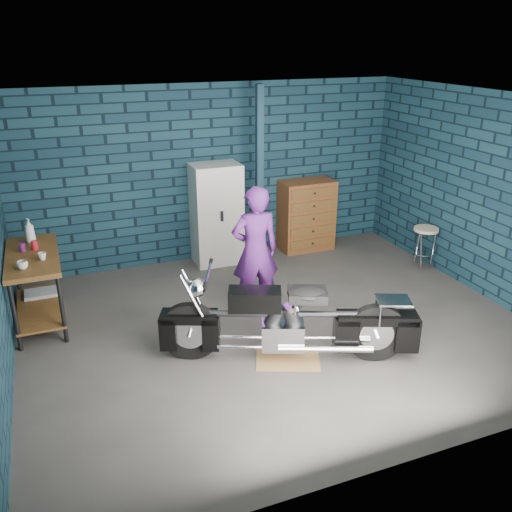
{
  "coord_description": "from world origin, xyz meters",
  "views": [
    {
      "loc": [
        -2.37,
        -5.35,
        3.35
      ],
      "look_at": [
        -0.15,
        0.3,
        0.85
      ],
      "focal_mm": 38.0,
      "sensor_mm": 36.0,
      "label": 1
    }
  ],
  "objects": [
    {
      "name": "locker",
      "position": [
        -0.04,
        2.23,
        0.78
      ],
      "size": [
        0.73,
        0.52,
        1.56
      ],
      "primitive_type": "cube",
      "color": "silver",
      "rests_on": "ground"
    },
    {
      "name": "mug_red",
      "position": [
        -2.64,
        1.34,
        0.97
      ],
      "size": [
        0.1,
        0.1,
        0.11
      ],
      "primitive_type": "cylinder",
      "rotation": [
        0.0,
        0.0,
        -0.33
      ],
      "color": "#A71621",
      "rests_on": "workbench"
    },
    {
      "name": "ground",
      "position": [
        0.0,
        0.0,
        0.0
      ],
      "size": [
        6.0,
        6.0,
        0.0
      ],
      "primitive_type": "plane",
      "color": "#454341",
      "rests_on": "ground"
    },
    {
      "name": "mug_purple",
      "position": [
        -2.78,
        1.35,
        0.96
      ],
      "size": [
        0.09,
        0.09,
        0.1
      ],
      "primitive_type": "cylinder",
      "rotation": [
        0.0,
        0.0,
        0.27
      ],
      "color": "#5F1A68",
      "rests_on": "workbench"
    },
    {
      "name": "support_post",
      "position": [
        0.55,
        1.95,
        1.35
      ],
      "size": [
        0.1,
        0.1,
        2.7
      ],
      "primitive_type": "cube",
      "color": "#122B3A",
      "rests_on": "ground"
    },
    {
      "name": "workbench",
      "position": [
        -2.68,
        1.19,
        0.46
      ],
      "size": [
        0.6,
        1.4,
        0.91
      ],
      "primitive_type": "cube",
      "color": "brown",
      "rests_on": "ground"
    },
    {
      "name": "storage_bin",
      "position": [
        -2.66,
        1.53,
        0.13
      ],
      "size": [
        0.41,
        0.29,
        0.26
      ],
      "primitive_type": "cube",
      "color": "#999BA2",
      "rests_on": "ground"
    },
    {
      "name": "bottle",
      "position": [
        -2.68,
        1.63,
        1.07
      ],
      "size": [
        0.16,
        0.16,
        0.31
      ],
      "primitive_type": "imported",
      "rotation": [
        0.0,
        0.0,
        0.37
      ],
      "color": "#999BA2",
      "rests_on": "workbench"
    },
    {
      "name": "cup_b",
      "position": [
        -2.56,
        0.96,
        0.95
      ],
      "size": [
        0.1,
        0.1,
        0.09
      ],
      "primitive_type": "imported",
      "rotation": [
        0.0,
        0.0,
        -0.13
      ],
      "color": "#BDAC8E",
      "rests_on": "workbench"
    },
    {
      "name": "cup_a",
      "position": [
        -2.77,
        0.76,
        0.96
      ],
      "size": [
        0.16,
        0.16,
        0.09
      ],
      "primitive_type": "imported",
      "rotation": [
        0.0,
        0.0,
        -0.42
      ],
      "color": "#BDAC8E",
      "rests_on": "workbench"
    },
    {
      "name": "shop_stool",
      "position": [
        2.78,
        0.8,
        0.33
      ],
      "size": [
        0.48,
        0.48,
        0.67
      ],
      "primitive_type": null,
      "rotation": [
        0.0,
        0.0,
        -0.42
      ],
      "color": "#BDAC8E",
      "rests_on": "ground"
    },
    {
      "name": "room_walls",
      "position": [
        0.0,
        0.55,
        1.9
      ],
      "size": [
        6.02,
        5.01,
        2.71
      ],
      "color": "#102736",
      "rests_on": "ground"
    },
    {
      "name": "motorcycle",
      "position": [
        -0.16,
        -0.69,
        0.53
      ],
      "size": [
        2.46,
        1.51,
        1.06
      ],
      "primitive_type": null,
      "rotation": [
        0.0,
        0.0,
        -0.39
      ],
      "color": "black",
      "rests_on": "ground"
    },
    {
      "name": "drip_mat",
      "position": [
        -0.16,
        -0.69,
        0.0
      ],
      "size": [
        0.84,
        0.75,
        0.01
      ],
      "primitive_type": "cube",
      "rotation": [
        0.0,
        0.0,
        -0.39
      ],
      "color": "brown",
      "rests_on": "ground"
    },
    {
      "name": "tool_chest",
      "position": [
        1.5,
        2.23,
        0.58
      ],
      "size": [
        0.87,
        0.48,
        1.16
      ],
      "primitive_type": "cube",
      "color": "brown",
      "rests_on": "ground"
    },
    {
      "name": "person",
      "position": [
        -0.08,
        0.51,
        0.83
      ],
      "size": [
        0.64,
        0.44,
        1.66
      ],
      "primitive_type": "imported",
      "rotation": [
        0.0,
        0.0,
        3.07
      ],
      "color": "#551E73",
      "rests_on": "ground"
    }
  ]
}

